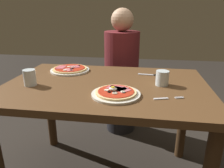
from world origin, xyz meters
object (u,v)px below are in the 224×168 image
at_px(dining_table, 106,100).
at_px(water_glass_near, 30,79).
at_px(water_glass_far, 162,79).
at_px(diner_person, 121,76).
at_px(fork, 166,98).
at_px(knife, 154,75).
at_px(pizza_across_left, 70,69).
at_px(pizza_foreground, 116,93).

xyz_separation_m(dining_table, water_glass_near, (-0.44, -0.10, 0.15)).
relative_size(dining_table, water_glass_near, 12.86).
height_order(water_glass_far, diner_person, diner_person).
xyz_separation_m(fork, knife, (-0.05, 0.40, 0.00)).
height_order(pizza_across_left, water_glass_near, water_glass_near).
height_order(water_glass_far, knife, water_glass_far).
distance_m(pizza_foreground, diner_person, 0.92).
bearing_deg(pizza_across_left, knife, -1.79).
bearing_deg(dining_table, knife, 35.60).
bearing_deg(diner_person, knife, 118.92).
distance_m(dining_table, fork, 0.41).
bearing_deg(dining_table, pizza_across_left, 142.99).
relative_size(dining_table, pizza_foreground, 4.73).
relative_size(pizza_foreground, pizza_across_left, 0.92).
relative_size(water_glass_far, diner_person, 0.07).
relative_size(pizza_across_left, water_glass_far, 3.22).
bearing_deg(pizza_across_left, water_glass_far, -18.19).
bearing_deg(water_glass_near, pizza_across_left, 68.76).
bearing_deg(water_glass_near, dining_table, 12.72).
height_order(water_glass_near, water_glass_far, water_glass_near).
relative_size(water_glass_near, diner_person, 0.08).
height_order(water_glass_near, fork, water_glass_near).
relative_size(dining_table, diner_person, 1.04).
bearing_deg(knife, pizza_foreground, -118.56).
xyz_separation_m(dining_table, diner_person, (0.02, 0.72, -0.06)).
relative_size(pizza_foreground, water_glass_near, 2.72).
height_order(pizza_foreground, knife, pizza_foreground).
bearing_deg(dining_table, diner_person, 88.35).
relative_size(water_glass_far, fork, 0.57).
bearing_deg(water_glass_near, knife, 23.01).
bearing_deg(water_glass_near, pizza_foreground, -8.47).
bearing_deg(diner_person, pizza_across_left, 55.76).
distance_m(water_glass_far, diner_person, 0.80).
bearing_deg(fork, water_glass_far, 92.47).
height_order(fork, knife, knife).
bearing_deg(pizza_across_left, fork, -32.67).
xyz_separation_m(fork, diner_person, (-0.33, 0.91, -0.18)).
height_order(fork, diner_person, diner_person).
bearing_deg(knife, pizza_across_left, 178.21).
bearing_deg(knife, water_glass_far, -79.06).
xyz_separation_m(dining_table, knife, (0.30, 0.21, 0.12)).
height_order(pizza_foreground, water_glass_near, water_glass_near).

